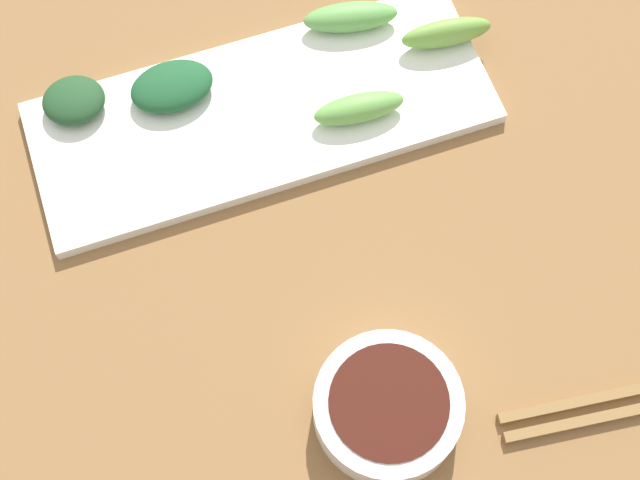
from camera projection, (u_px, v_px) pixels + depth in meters
name	position (u px, v px, depth m)	size (l,w,h in m)	color
tabletop	(338.00, 231.00, 0.77)	(2.10, 2.10, 0.02)	brown
sauce_bowl	(388.00, 407.00, 0.68)	(0.11, 0.11, 0.04)	white
serving_plate	(262.00, 113.00, 0.79)	(0.15, 0.40, 0.01)	white
broccoli_leafy_0	(172.00, 86.00, 0.78)	(0.05, 0.07, 0.02)	#1B522C
broccoli_stalk_1	(446.00, 33.00, 0.80)	(0.02, 0.08, 0.03)	#71A542
broccoli_stalk_2	(351.00, 17.00, 0.81)	(0.03, 0.08, 0.02)	#62A44F
broccoli_stalk_3	(359.00, 108.00, 0.77)	(0.03, 0.08, 0.02)	#68A94C
broccoli_leafy_4	(74.00, 101.00, 0.78)	(0.05, 0.05, 0.02)	#214826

